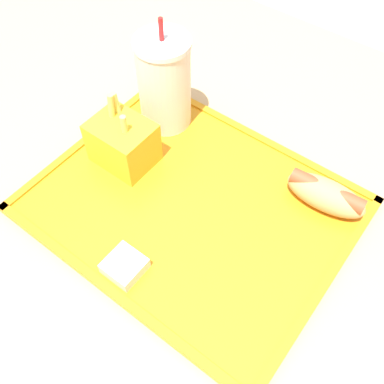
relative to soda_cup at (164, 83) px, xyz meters
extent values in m
plane|color=#ADA393|center=(0.12, -0.10, -0.83)|extent=(8.00, 8.00, 0.00)
cube|color=tan|center=(0.12, -0.10, -0.46)|extent=(1.39, 1.02, 0.74)
cube|color=orange|center=(0.14, -0.11, -0.08)|extent=(0.44, 0.35, 0.01)
cube|color=orange|center=(0.14, -0.28, -0.08)|extent=(0.44, 0.01, 0.00)
cube|color=orange|center=(0.14, 0.06, -0.08)|extent=(0.44, 0.01, 0.00)
cube|color=orange|center=(-0.07, -0.11, -0.08)|extent=(0.01, 0.35, 0.00)
cube|color=orange|center=(0.35, -0.11, -0.08)|extent=(0.01, 0.35, 0.00)
cylinder|color=silver|center=(0.00, 0.00, 0.00)|extent=(0.08, 0.08, 0.15)
cylinder|color=silver|center=(0.00, 0.00, 0.07)|extent=(0.09, 0.09, 0.01)
cylinder|color=red|center=(0.00, 0.00, 0.09)|extent=(0.01, 0.01, 0.03)
ellipsoid|color=tan|center=(0.29, 0.00, -0.06)|extent=(0.12, 0.06, 0.04)
cylinder|color=brown|center=(0.29, 0.00, -0.05)|extent=(0.11, 0.03, 0.02)
cube|color=gold|center=(0.00, -0.11, -0.04)|extent=(0.09, 0.07, 0.07)
cylinder|color=#EACC60|center=(0.02, -0.11, -0.01)|extent=(0.01, 0.01, 0.07)
cylinder|color=#EACC60|center=(-0.02, -0.09, -0.01)|extent=(0.02, 0.01, 0.07)
cylinder|color=#EACC60|center=(-0.02, -0.09, 0.00)|extent=(0.01, 0.02, 0.07)
cube|color=silver|center=(0.13, -0.25, -0.07)|extent=(0.05, 0.05, 0.02)
cube|color=white|center=(0.13, -0.25, -0.06)|extent=(0.04, 0.04, 0.00)
camera|label=1|loc=(0.37, -0.41, 0.46)|focal=42.00mm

